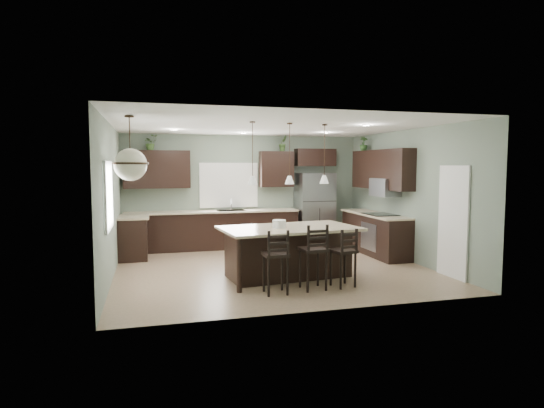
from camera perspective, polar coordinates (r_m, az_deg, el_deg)
The scene contains 33 objects.
ground at distance 9.12m, azimuth 0.05°, elevation -8.07°, with size 6.00×6.00×0.00m, color #9E8466.
pantry_door at distance 8.86m, azimuth 21.77°, elevation -2.10°, with size 0.04×0.82×2.04m, color white.
window_back at distance 11.49m, azimuth -5.45°, elevation 2.38°, with size 1.35×0.02×1.00m, color white.
window_left at distance 7.82m, azimuth -19.94°, elevation 0.99°, with size 0.02×1.10×1.00m, color white.
left_return_cabs at distance 10.41m, azimuth -17.04°, elevation -4.15°, with size 0.60×0.90×0.90m, color black.
left_return_countertop at distance 10.35m, azimuth -16.99°, elevation -1.57°, with size 0.66×0.96×0.04m, color beige.
back_lower_cabs at distance 11.24m, azimuth -7.42°, elevation -3.33°, with size 4.20×0.60×0.90m, color black.
back_countertop at distance 11.16m, azimuth -7.44°, elevation -0.95°, with size 4.20×0.66×0.04m, color beige.
sink_inset at distance 11.23m, azimuth -5.16°, elevation -0.82°, with size 0.70×0.45×0.01m, color gray.
faucet at distance 11.19m, azimuth -5.14°, elevation -0.10°, with size 0.02×0.02×0.28m, color silver.
back_upper_left at distance 11.16m, azimuth -14.24°, elevation 4.24°, with size 1.55×0.34×0.90m, color black.
back_upper_right at distance 11.59m, azimuth 0.54°, elevation 4.40°, with size 0.85×0.34×0.90m, color black.
fridge_header at distance 11.92m, azimuth 5.44°, elevation 5.83°, with size 1.05×0.34×0.45m, color black.
right_lower_cabs at distance 10.82m, azimuth 12.77°, elevation -3.72°, with size 0.60×2.35×0.90m, color black.
right_countertop at distance 10.75m, azimuth 12.73°, elevation -1.25°, with size 0.66×2.35×0.04m, color beige.
cooktop at distance 10.51m, azimuth 13.43°, elevation -1.26°, with size 0.58×0.75×0.02m, color black.
wall_oven_front at distance 10.44m, azimuth 12.00°, elevation -4.02°, with size 0.01×0.72×0.60m, color gray.
right_upper_cabs at distance 10.77m, azimuth 13.54°, elevation 4.24°, with size 0.34×2.35×0.90m, color black.
microwave at distance 10.51m, azimuth 13.97°, elevation 2.04°, with size 0.40×0.75×0.40m, color gray.
refrigerator at distance 11.74m, azimuth 5.35°, elevation -0.63°, with size 0.90×0.74×1.85m, color #93949B.
kitchen_island at distance 8.31m, azimuth 2.18°, elevation -6.09°, with size 2.43×1.38×0.92m, color black.
serving_dish at distance 8.14m, azimuth 0.90°, elevation -2.51°, with size 0.24×0.24×0.14m, color silver.
bar_stool_left at distance 7.24m, azimuth 0.44°, elevation -7.24°, with size 0.38×0.38×1.04m, color black.
bar_stool_center at distance 7.52m, azimuth 5.18°, elevation -6.60°, with size 0.41×0.41×1.09m, color black.
bar_stool_right at distance 7.76m, azimuth 8.91°, elevation -6.64°, with size 0.37×0.37×1.00m, color black.
pendant_left at distance 7.91m, azimuth -2.46°, elevation 6.38°, with size 0.17×0.17×1.10m, color silver, non-canonical shape.
pendant_center at distance 8.16m, azimuth 2.22°, elevation 6.34°, with size 0.17×0.17×1.10m, color white, non-canonical shape.
pendant_right at distance 8.46m, azimuth 6.60°, elevation 6.25°, with size 0.17×0.17×1.10m, color white, non-canonical shape.
chandelier at distance 7.32m, azimuth -17.39°, elevation 6.69°, with size 0.54×0.54×1.00m, color beige, non-canonical shape.
plant_back_left at distance 11.14m, azimuth -15.00°, elevation 7.45°, with size 0.32×0.28×0.36m, color #395826.
plant_back_right at distance 11.62m, azimuth 1.38°, elevation 7.62°, with size 0.22×0.18×0.41m, color #3A5B27.
plant_right_wall at distance 11.52m, azimuth 11.42°, elevation 7.42°, with size 0.20×0.20×0.35m, color #305525.
room_shell at distance 8.89m, azimuth 0.05°, elevation 2.66°, with size 6.00×6.00×6.00m.
Camera 1 is at (-2.32, -8.58, 2.03)m, focal length 30.00 mm.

